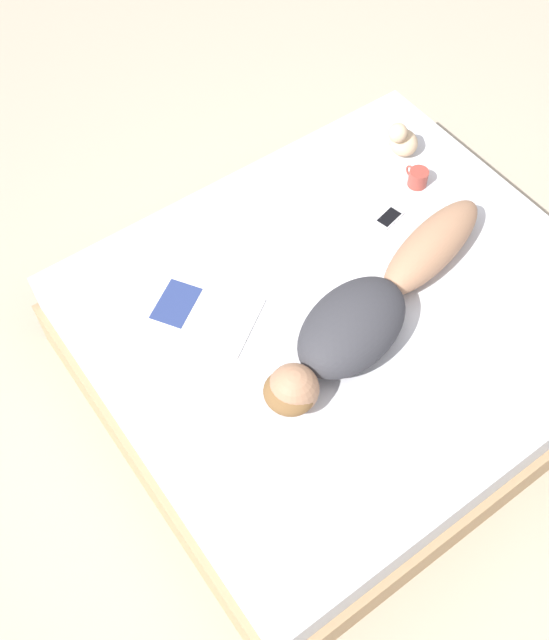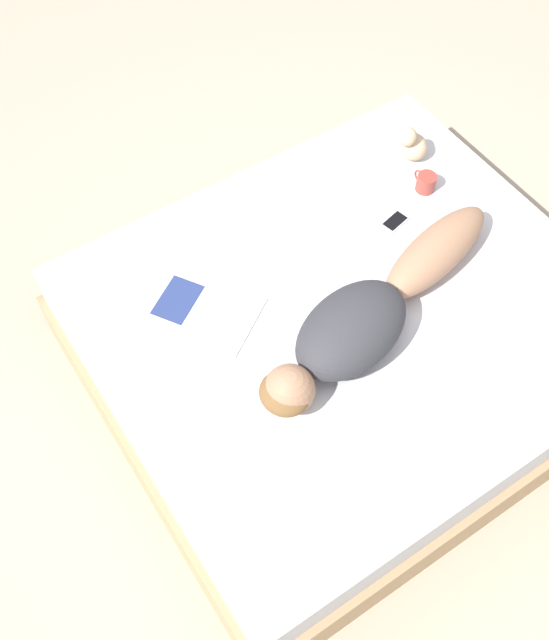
# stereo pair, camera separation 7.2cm
# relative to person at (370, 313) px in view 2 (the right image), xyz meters

# --- Properties ---
(ground_plane) EXTENTS (12.00, 12.00, 0.00)m
(ground_plane) POSITION_rel_person_xyz_m (0.11, -0.01, -0.60)
(ground_plane) COLOR #B7A88E
(bed) EXTENTS (1.87, 2.12, 0.50)m
(bed) POSITION_rel_person_xyz_m (0.11, -0.01, -0.35)
(bed) COLOR tan
(bed) RESTS_ON ground_plane
(person) EXTENTS (0.53, 1.35, 0.22)m
(person) POSITION_rel_person_xyz_m (0.00, 0.00, 0.00)
(person) COLOR #A37556
(person) RESTS_ON bed
(open_magazine) EXTENTS (0.54, 0.50, 0.01)m
(open_magazine) POSITION_rel_person_xyz_m (0.44, 0.52, -0.10)
(open_magazine) COLOR white
(open_magazine) RESTS_ON bed
(coffee_mug) EXTENTS (0.13, 0.09, 0.08)m
(coffee_mug) POSITION_rel_person_xyz_m (0.46, -0.68, -0.06)
(coffee_mug) COLOR #993D33
(coffee_mug) RESTS_ON bed
(cell_phone) EXTENTS (0.10, 0.14, 0.01)m
(cell_phone) POSITION_rel_person_xyz_m (0.38, -0.44, -0.10)
(cell_phone) COLOR silver
(cell_phone) RESTS_ON bed
(plush_toy) EXTENTS (0.14, 0.16, 0.19)m
(plush_toy) POSITION_rel_person_xyz_m (0.66, -0.75, -0.02)
(plush_toy) COLOR #D1B289
(plush_toy) RESTS_ON bed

